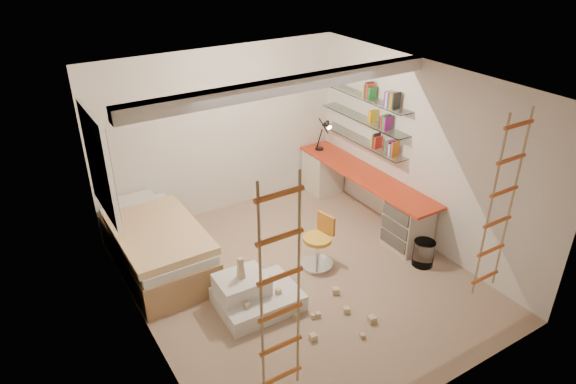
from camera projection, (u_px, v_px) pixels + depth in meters
floor at (300, 278)px, 6.76m from camera, size 4.50×4.50×0.00m
ceiling_beam at (288, 85)px, 5.81m from camera, size 4.00×0.18×0.16m
window_frame at (99, 164)px, 6.24m from camera, size 0.06×1.15×1.35m
window_blind at (102, 163)px, 6.26m from camera, size 0.02×1.00×1.20m
rope_ladder_left at (280, 295)px, 4.11m from camera, size 0.41×0.04×2.13m
rope_ladder_right at (500, 207)px, 5.37m from camera, size 0.41×0.04×2.13m
waste_bin at (423, 253)px, 6.95m from camera, size 0.29×0.29×0.36m
desk at (362, 193)px, 8.02m from camera, size 0.56×2.80×0.75m
shelves at (364, 120)px, 7.78m from camera, size 0.25×1.80×0.71m
bed at (157, 246)px, 6.84m from camera, size 1.02×2.00×0.69m
task_lamp at (325, 131)px, 8.38m from camera, size 0.14×0.36×0.57m
swivel_chair at (318, 248)px, 6.89m from camera, size 0.52×0.52×0.75m
play_platform at (253, 295)px, 6.19m from camera, size 0.99×0.78×0.43m
toy_blocks at (298, 300)px, 6.05m from camera, size 1.30×1.28×0.70m
books at (364, 111)px, 7.72m from camera, size 0.14×0.70×0.92m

